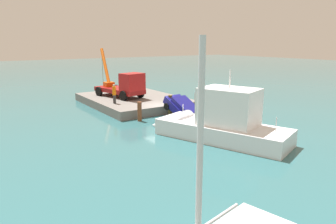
# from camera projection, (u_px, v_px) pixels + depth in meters

# --- Properties ---
(ground) EXTENTS (200.00, 200.00, 0.00)m
(ground) POSITION_uv_depth(u_px,v_px,m) (160.00, 114.00, 29.82)
(ground) COLOR #2D6066
(dock) EXTENTS (12.19, 8.91, 0.83)m
(dock) POSITION_uv_depth(u_px,v_px,m) (133.00, 101.00, 34.17)
(dock) COLOR slate
(dock) RESTS_ON ground
(crane_truck) EXTENTS (8.64, 3.75, 5.12)m
(crane_truck) POSITION_uv_depth(u_px,v_px,m) (124.00, 85.00, 33.47)
(crane_truck) COLOR maroon
(crane_truck) RESTS_ON dock
(dock_worker) EXTENTS (0.34, 0.34, 1.90)m
(dock_worker) POSITION_uv_depth(u_px,v_px,m) (114.00, 94.00, 30.28)
(dock_worker) COLOR #2E2E2E
(dock_worker) RESTS_ON dock
(salvaged_car) EXTENTS (4.42, 2.35, 2.77)m
(salvaged_car) POSITION_uv_depth(u_px,v_px,m) (186.00, 111.00, 27.76)
(salvaged_car) COLOR navy
(salvaged_car) RESTS_ON ground
(moored_yacht) EXTENTS (11.34, 6.76, 6.41)m
(moored_yacht) POSITION_uv_depth(u_px,v_px,m) (206.00, 129.00, 22.51)
(moored_yacht) COLOR white
(moored_yacht) RESTS_ON ground
(piling_near) EXTENTS (0.37, 0.37, 1.68)m
(piling_near) POSITION_uv_depth(u_px,v_px,m) (140.00, 111.00, 26.93)
(piling_near) COLOR brown
(piling_near) RESTS_ON ground
(piling_mid) EXTENTS (0.39, 0.39, 1.96)m
(piling_mid) POSITION_uv_depth(u_px,v_px,m) (170.00, 106.00, 28.67)
(piling_mid) COLOR brown
(piling_mid) RESTS_ON ground
(piling_far) EXTENTS (0.36, 0.36, 1.89)m
(piling_far) POSITION_uv_depth(u_px,v_px,m) (196.00, 102.00, 30.37)
(piling_far) COLOR brown
(piling_far) RESTS_ON ground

